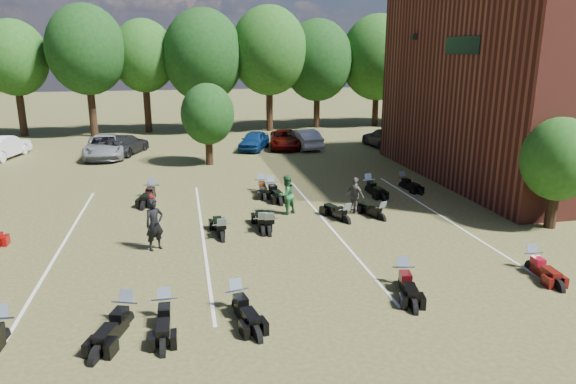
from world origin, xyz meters
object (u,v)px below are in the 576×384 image
object	(u,v)px
person_black	(154,224)
motorcycle_0	(3,342)
car_4	(254,141)
motorcycle_3	(166,319)
person_green	(286,195)
person_grey	(355,196)

from	to	relation	value
person_black	motorcycle_0	xyz separation A→B (m)	(-3.38, -5.39, -0.93)
motorcycle_0	car_4	bearing A→B (deg)	72.78
motorcycle_0	motorcycle_3	world-z (taller)	motorcycle_0
car_4	motorcycle_0	bearing A→B (deg)	-88.65
person_green	motorcycle_0	size ratio (longest dim) A/B	0.73
person_green	car_4	bearing A→B (deg)	-122.68
car_4	motorcycle_0	distance (m)	25.31
motorcycle_0	motorcycle_3	size ratio (longest dim) A/B	1.10
person_grey	person_green	bearing A→B (deg)	47.55
person_black	motorcycle_3	bearing A→B (deg)	-115.25
car_4	person_green	world-z (taller)	person_green
person_black	person_green	xyz separation A→B (m)	(5.31, 3.08, -0.08)
person_black	motorcycle_0	world-z (taller)	person_black
car_4	motorcycle_3	world-z (taller)	car_4
person_black	motorcycle_3	distance (m)	5.18
person_black	motorcycle_0	bearing A→B (deg)	-152.22
motorcycle_3	car_4	bearing A→B (deg)	77.27
motorcycle_0	motorcycle_3	distance (m)	3.83
person_black	motorcycle_3	xyz separation A→B (m)	(0.44, -5.08, -0.93)
motorcycle_3	person_grey	bearing A→B (deg)	45.38
person_grey	motorcycle_3	size ratio (longest dim) A/B	0.75
person_green	motorcycle_3	distance (m)	9.54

